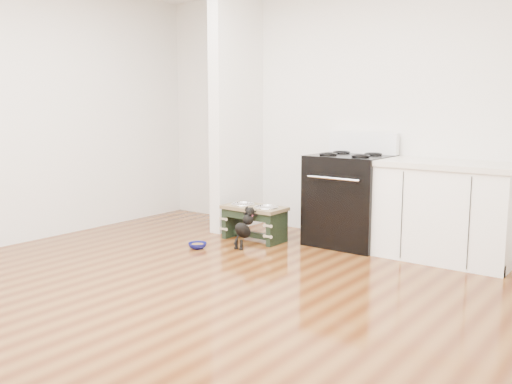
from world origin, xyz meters
name	(u,v)px	position (x,y,z in m)	size (l,w,h in m)	color
ground	(184,295)	(0.00, 0.00, 0.00)	(5.00, 5.00, 0.00)	#4A220D
room_shell	(180,77)	(0.00, 0.00, 1.62)	(5.00, 5.00, 5.00)	silver
partition_wall	(237,111)	(-1.18, 2.10, 1.35)	(0.15, 0.80, 2.70)	silver
oven_range	(350,198)	(0.25, 2.16, 0.48)	(0.76, 0.69, 1.14)	black
cabinet_run	(446,211)	(1.23, 2.18, 0.45)	(1.24, 0.64, 0.91)	white
dog_feeder	(254,216)	(-0.64, 1.71, 0.26)	(0.67, 0.36, 0.38)	black
puppy	(245,226)	(-0.52, 1.41, 0.22)	(0.12, 0.34, 0.41)	black
floor_bowl	(198,246)	(-0.87, 1.09, 0.03)	(0.20, 0.20, 0.06)	#0D105C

